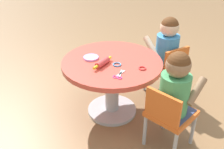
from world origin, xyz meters
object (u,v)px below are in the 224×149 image
Objects in this scene: rolling_pin at (103,63)px; seated_child_right at (167,44)px; craft_table at (112,75)px; child_chair_left at (169,115)px; child_chair_right at (167,67)px; seated_child_left at (176,86)px; craft_scissors at (119,76)px.

seated_child_right is at bearing -57.77° from rolling_pin.
craft_table is 1.55× the size of child_chair_left.
seated_child_left is at bearing 171.05° from child_chair_right.
child_chair_left and child_chair_right have the same top height.
seated_child_right reaches higher than child_chair_left.
child_chair_right is at bearing -61.03° from rolling_pin.
craft_scissors is at bearing 66.03° from seated_child_left.
craft_table is 0.28m from craft_scissors.
child_chair_left is 2.66× the size of rolling_pin.
child_chair_right is 2.66× the size of rolling_pin.
rolling_pin is (-0.37, 0.59, 0.01)m from seated_child_right.
child_chair_left reaches higher than craft_scissors.
child_chair_left reaches higher than craft_table.
seated_child_right is (0.03, 0.02, 0.23)m from child_chair_right.
seated_child_left is 3.58× the size of craft_scissors.
craft_table is 0.60m from child_chair_right.
seated_child_left reaches higher than child_chair_right.
child_chair_left is 0.23m from seated_child_left.
craft_table is 1.63× the size of seated_child_left.
rolling_pin is at bearing 118.97° from child_chair_right.
seated_child_right is at bearing -59.93° from craft_table.
child_chair_left is 1.05× the size of seated_child_right.
craft_table is at bearing -45.67° from rolling_pin.
seated_child_left is 0.42m from craft_scissors.
craft_table is at bearing 45.99° from seated_child_left.
craft_scissors is at bearing 139.09° from seated_child_right.
seated_child_right is (0.71, -0.09, 0.00)m from seated_child_left.
craft_scissors is (0.20, 0.36, 0.21)m from child_chair_left.
child_chair_right reaches higher than craft_table.
seated_child_right is (0.30, -0.52, 0.15)m from craft_table.
seated_child_left reaches higher than craft_table.
child_chair_right is at bearing -43.96° from craft_scissors.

